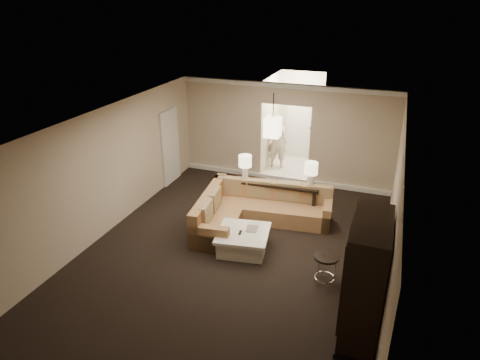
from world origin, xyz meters
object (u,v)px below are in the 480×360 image
at_px(console_table, 276,195).
at_px(armoire, 364,282).
at_px(sectional_sofa, 253,210).
at_px(person, 277,139).
at_px(drink_table, 326,263).
at_px(coffee_table, 243,240).

bearing_deg(console_table, armoire, -59.24).
xyz_separation_m(sectional_sofa, armoire, (2.70, -2.75, 0.62)).
bearing_deg(armoire, person, 116.23).
bearing_deg(drink_table, coffee_table, 163.81).
relative_size(sectional_sofa, armoire, 1.47).
relative_size(console_table, person, 1.14).
height_order(sectional_sofa, armoire, armoire).
bearing_deg(coffee_table, console_table, 84.15).
xyz_separation_m(coffee_table, armoire, (2.54, -1.63, 0.75)).
height_order(drink_table, person, person).
distance_m(console_table, armoire, 4.24).
xyz_separation_m(console_table, person, (-0.79, 2.88, 0.44)).
bearing_deg(coffee_table, sectional_sofa, 97.81).
xyz_separation_m(sectional_sofa, coffee_table, (0.15, -1.12, -0.12)).
height_order(armoire, person, armoire).
distance_m(drink_table, person, 5.82).
distance_m(sectional_sofa, person, 3.69).
relative_size(sectional_sofa, person, 1.62).
xyz_separation_m(coffee_table, console_table, (0.19, 1.86, 0.26)).
xyz_separation_m(console_table, drink_table, (1.62, -2.39, -0.06)).
relative_size(armoire, person, 1.10).
distance_m(console_table, drink_table, 2.89).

